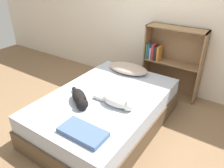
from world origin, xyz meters
TOP-DOWN VIEW (x-y plane):
  - ground_plane at (0.00, 0.00)m, footprint 8.00×8.00m
  - wall_back at (0.00, 1.44)m, footprint 8.00×0.06m
  - bed at (0.00, 0.00)m, footprint 1.29×1.94m
  - pillow at (-0.12, 0.76)m, footprint 0.63×0.36m
  - cat_light at (0.26, -0.11)m, footprint 0.54×0.18m
  - cat_dark at (-0.15, -0.32)m, footprint 0.46×0.36m
  - bookshelf at (0.35, 1.31)m, footprint 0.90×0.26m
  - blanket_fold at (0.23, -0.70)m, footprint 0.48×0.25m

SIDE VIEW (x-z plane):
  - ground_plane at x=0.00m, z-range 0.00..0.00m
  - bed at x=0.00m, z-range 0.00..0.46m
  - blanket_fold at x=0.23m, z-range 0.47..0.52m
  - pillow at x=-0.12m, z-range 0.47..0.58m
  - cat_light at x=0.26m, z-range 0.46..0.61m
  - cat_dark at x=-0.15m, z-range 0.46..0.62m
  - bookshelf at x=0.35m, z-range 0.02..1.13m
  - wall_back at x=0.00m, z-range 0.00..2.50m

